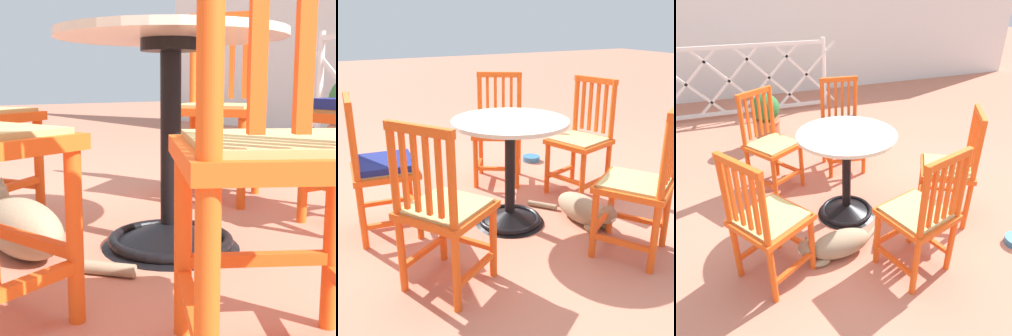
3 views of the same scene
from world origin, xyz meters
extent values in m
plane|color=#C6755B|center=(0.00, 0.00, 0.00)|extent=(24.00, 24.00, 0.00)
cube|color=white|center=(0.00, 4.07, 1.40)|extent=(10.00, 0.20, 2.80)
cylinder|color=white|center=(0.61, 3.06, 0.51)|extent=(0.06, 0.06, 1.03)
cube|color=white|center=(-0.52, 3.06, 0.06)|extent=(2.24, 0.04, 0.05)
cube|color=white|center=(-0.52, 3.06, 0.97)|extent=(2.24, 0.04, 0.05)
cube|color=white|center=(-1.36, 3.06, 0.51)|extent=(0.93, 0.02, 0.93)
cube|color=white|center=(-0.80, 3.06, 0.51)|extent=(0.93, 0.02, 0.93)
cube|color=white|center=(-0.24, 3.06, 0.51)|extent=(0.93, 0.02, 0.93)
cube|color=white|center=(0.33, 3.06, 0.51)|extent=(0.93, 0.02, 0.93)
cube|color=white|center=(-1.36, 3.06, 0.51)|extent=(0.93, 0.02, 0.93)
cube|color=white|center=(-0.80, 3.06, 0.51)|extent=(0.93, 0.02, 0.93)
cube|color=white|center=(-0.24, 3.06, 0.51)|extent=(0.93, 0.02, 0.93)
cube|color=white|center=(0.33, 3.06, 0.51)|extent=(0.93, 0.02, 0.93)
cone|color=black|center=(-0.12, 0.24, 0.05)|extent=(0.48, 0.48, 0.10)
torus|color=black|center=(-0.12, 0.24, 0.03)|extent=(0.44, 0.44, 0.04)
cylinder|color=black|center=(-0.12, 0.24, 0.37)|extent=(0.07, 0.07, 0.66)
cylinder|color=black|center=(-0.12, 0.24, 0.68)|extent=(0.20, 0.20, 0.04)
cylinder|color=beige|center=(-0.12, 0.24, 0.72)|extent=(0.76, 0.76, 0.02)
cylinder|color=#EA5619|center=(0.38, -0.10, 0.23)|extent=(0.04, 0.04, 0.45)
cylinder|color=#EA5619|center=(0.56, 0.19, 0.23)|extent=(0.04, 0.04, 0.45)
cylinder|color=#EA5619|center=(0.67, -0.28, 0.46)|extent=(0.04, 0.04, 0.91)
cylinder|color=#EA5619|center=(0.85, 0.01, 0.46)|extent=(0.04, 0.04, 0.91)
cube|color=#EA5619|center=(0.52, -0.19, 0.14)|extent=(0.30, 0.20, 0.03)
cube|color=#EA5619|center=(0.70, 0.10, 0.14)|extent=(0.30, 0.20, 0.03)
cube|color=#EA5619|center=(0.47, 0.04, 0.17)|extent=(0.20, 0.30, 0.03)
cube|color=#EA5619|center=(0.61, -0.05, 0.43)|extent=(0.55, 0.55, 0.04)
cube|color=tan|center=(0.61, -0.05, 0.45)|extent=(0.48, 0.48, 0.02)
cube|color=#EA5619|center=(0.70, -0.23, 0.68)|extent=(0.03, 0.03, 0.39)
cube|color=#EA5619|center=(0.74, -0.17, 0.68)|extent=(0.03, 0.03, 0.39)
cube|color=#EA5619|center=(0.78, -0.11, 0.68)|extent=(0.03, 0.03, 0.39)
cube|color=#EA5619|center=(0.81, -0.05, 0.68)|extent=(0.03, 0.03, 0.39)
cube|color=#EA5619|center=(0.76, -0.14, 0.89)|extent=(0.23, 0.34, 0.04)
cylinder|color=#EA5619|center=(0.29, 0.81, 0.23)|extent=(0.04, 0.04, 0.45)
cylinder|color=#EA5619|center=(-0.05, 0.85, 0.23)|extent=(0.04, 0.04, 0.45)
cylinder|color=#EA5619|center=(0.33, 1.15, 0.46)|extent=(0.04, 0.04, 0.91)
cylinder|color=#EA5619|center=(-0.01, 1.19, 0.46)|extent=(0.04, 0.04, 0.91)
cube|color=#EA5619|center=(0.31, 0.98, 0.14)|extent=(0.07, 0.34, 0.03)
cube|color=#EA5619|center=(-0.03, 1.02, 0.14)|extent=(0.07, 0.34, 0.03)
cube|color=#EA5619|center=(0.12, 0.83, 0.17)|extent=(0.34, 0.07, 0.03)
cube|color=#EA5619|center=(0.14, 1.00, 0.43)|extent=(0.44, 0.44, 0.04)
cube|color=tan|center=(0.14, 1.00, 0.45)|extent=(0.39, 0.39, 0.02)
cube|color=#EA5619|center=(0.26, 1.16, 0.68)|extent=(0.03, 0.02, 0.39)
cube|color=#EA5619|center=(0.19, 1.17, 0.68)|extent=(0.03, 0.02, 0.39)
cube|color=#EA5619|center=(0.12, 1.18, 0.68)|extent=(0.03, 0.02, 0.39)
cube|color=#EA5619|center=(0.06, 1.18, 0.68)|extent=(0.03, 0.02, 0.39)
cube|color=#EA5619|center=(0.16, 1.17, 0.89)|extent=(0.38, 0.07, 0.04)
cube|color=navy|center=(0.14, 1.00, 0.48)|extent=(0.40, 0.40, 0.04)
cylinder|color=#EA5619|center=(-0.35, 0.81, 0.23)|extent=(0.04, 0.04, 0.45)
cylinder|color=#EA5619|center=(-0.64, 0.62, 0.23)|extent=(0.04, 0.04, 0.45)
cylinder|color=#EA5619|center=(-0.54, 1.09, 0.46)|extent=(0.04, 0.04, 0.91)
cylinder|color=#EA5619|center=(-0.82, 0.91, 0.46)|extent=(0.04, 0.04, 0.91)
cube|color=#EA5619|center=(-0.45, 0.95, 0.14)|extent=(0.21, 0.30, 0.03)
cube|color=#EA5619|center=(-0.73, 0.77, 0.14)|extent=(0.21, 0.30, 0.03)
cube|color=#EA5619|center=(-0.50, 0.72, 0.17)|extent=(0.30, 0.21, 0.03)
cube|color=#EA5619|center=(-0.59, 0.86, 0.43)|extent=(0.55, 0.55, 0.04)
cube|color=tan|center=(-0.59, 0.86, 0.45)|extent=(0.48, 0.48, 0.02)
cube|color=#EA5619|center=(-0.59, 1.06, 0.68)|extent=(0.03, 0.03, 0.39)
cube|color=#EA5619|center=(-0.65, 1.02, 0.68)|extent=(0.03, 0.03, 0.39)
cube|color=#EA5619|center=(-0.71, 0.98, 0.68)|extent=(0.03, 0.03, 0.39)
cube|color=#EA5619|center=(-0.77, 0.95, 0.68)|extent=(0.03, 0.03, 0.39)
cube|color=#EA5619|center=(-0.68, 1.00, 0.89)|extent=(0.34, 0.23, 0.04)
cylinder|color=#EA5619|center=(-0.74, 0.02, 0.23)|extent=(0.04, 0.04, 0.45)
cylinder|color=#EA5619|center=(-0.56, -0.27, 0.23)|extent=(0.04, 0.04, 0.45)
cylinder|color=#EA5619|center=(-1.03, -0.16, 0.46)|extent=(0.04, 0.04, 0.91)
cylinder|color=#EA5619|center=(-0.85, -0.45, 0.46)|extent=(0.04, 0.04, 0.91)
cube|color=#EA5619|center=(-0.89, -0.07, 0.14)|extent=(0.30, 0.20, 0.03)
cube|color=#EA5619|center=(-0.71, -0.36, 0.14)|extent=(0.30, 0.20, 0.03)
cube|color=#EA5619|center=(-0.65, -0.13, 0.17)|extent=(0.20, 0.30, 0.03)
cube|color=#EA5619|center=(-0.80, -0.21, 0.43)|extent=(0.55, 0.55, 0.04)
cube|color=tan|center=(-0.80, -0.21, 0.45)|extent=(0.48, 0.48, 0.02)
cube|color=#EA5619|center=(-1.00, -0.22, 0.68)|extent=(0.03, 0.03, 0.39)
cube|color=#EA5619|center=(-0.96, -0.28, 0.68)|extent=(0.03, 0.03, 0.39)
cube|color=#EA5619|center=(-0.92, -0.33, 0.68)|extent=(0.03, 0.03, 0.39)
cube|color=#EA5619|center=(-0.89, -0.39, 0.68)|extent=(0.03, 0.03, 0.39)
cube|color=#EA5619|center=(-0.94, -0.30, 0.89)|extent=(0.23, 0.34, 0.04)
cylinder|color=#EA5619|center=(-0.14, -0.37, 0.23)|extent=(0.04, 0.04, 0.45)
cylinder|color=#EA5619|center=(0.19, -0.27, 0.23)|extent=(0.04, 0.04, 0.45)
cylinder|color=#EA5619|center=(-0.04, -0.69, 0.46)|extent=(0.04, 0.04, 0.91)
cylinder|color=#EA5619|center=(0.29, -0.60, 0.46)|extent=(0.04, 0.04, 0.91)
cube|color=#EA5619|center=(-0.09, -0.53, 0.14)|extent=(0.12, 0.33, 0.03)
cube|color=#EA5619|center=(0.24, -0.43, 0.14)|extent=(0.12, 0.33, 0.03)
cube|color=#EA5619|center=(0.03, -0.32, 0.17)|extent=(0.33, 0.12, 0.03)
cube|color=#EA5619|center=(0.07, -0.48, 0.43)|extent=(0.50, 0.50, 0.04)
cube|color=tan|center=(0.07, -0.48, 0.45)|extent=(0.43, 0.43, 0.02)
cube|color=#EA5619|center=(0.02, -0.67, 0.68)|extent=(0.03, 0.03, 0.39)
cube|color=#EA5619|center=(0.09, -0.66, 0.68)|extent=(0.03, 0.03, 0.39)
cube|color=#EA5619|center=(0.15, -0.64, 0.68)|extent=(0.03, 0.03, 0.39)
cube|color=#EA5619|center=(0.22, -0.62, 0.68)|extent=(0.03, 0.03, 0.39)
cube|color=#EA5619|center=(0.12, -0.65, 0.89)|extent=(0.37, 0.14, 0.04)
ellipsoid|color=#9E896B|center=(-0.34, -0.21, 0.10)|extent=(0.45, 0.23, 0.19)
ellipsoid|color=silver|center=(-0.44, -0.21, 0.08)|extent=(0.19, 0.16, 0.14)
sphere|color=#9E896B|center=(-0.59, -0.22, 0.15)|extent=(0.12, 0.12, 0.12)
ellipsoid|color=silver|center=(-0.63, -0.23, 0.14)|extent=(0.05, 0.05, 0.04)
cone|color=#9E896B|center=(-0.57, -0.26, 0.20)|extent=(0.04, 0.04, 0.04)
cone|color=#9E896B|center=(-0.58, -0.19, 0.20)|extent=(0.04, 0.04, 0.04)
ellipsoid|color=#9E896B|center=(-0.50, -0.27, 0.03)|extent=(0.12, 0.06, 0.05)
ellipsoid|color=#9E896B|center=(-0.51, -0.16, 0.03)|extent=(0.12, 0.06, 0.05)
cylinder|color=#9E896B|center=(-0.04, -0.09, 0.02)|extent=(0.20, 0.17, 0.04)
cylinder|color=#B25B3D|center=(-0.49, 1.87, 0.16)|extent=(0.28, 0.28, 0.32)
torus|color=#B25B3D|center=(-0.49, 1.87, 0.30)|extent=(0.32, 0.32, 0.04)
sphere|color=#2D6B33|center=(-0.49, 1.87, 0.46)|extent=(0.32, 0.32, 0.32)
camera|label=1|loc=(1.20, -0.75, 0.56)|focal=52.83mm
camera|label=2|loc=(-2.41, 1.50, 1.35)|focal=44.73mm
camera|label=3|loc=(-0.97, -1.92, 1.71)|focal=35.80mm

